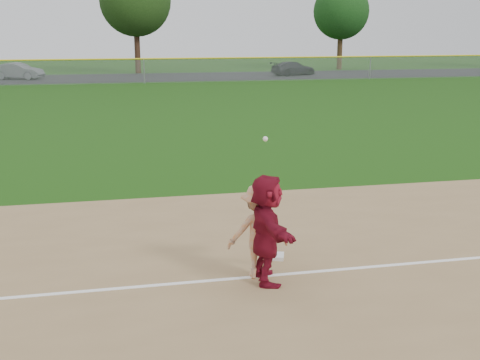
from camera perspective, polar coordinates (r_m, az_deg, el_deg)
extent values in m
plane|color=#1A460D|center=(12.09, 1.48, -7.71)|extent=(160.00, 160.00, 0.00)
cube|color=white|center=(11.36, 2.42, -9.07)|extent=(60.00, 0.10, 0.01)
cube|color=black|center=(57.14, -9.37, 9.57)|extent=(120.00, 10.00, 0.01)
cube|color=silver|center=(12.20, 3.36, -7.22)|extent=(0.43, 0.43, 0.08)
imported|color=maroon|center=(10.80, 2.54, -4.66)|extent=(0.61, 1.87, 2.01)
imported|color=slate|center=(57.84, -20.27, 9.66)|extent=(4.61, 3.00, 1.44)
imported|color=black|center=(59.29, 5.08, 10.50)|extent=(4.82, 3.07, 1.30)
imported|color=#A7A7A9|center=(11.06, 1.74, -4.89)|extent=(1.16, 0.70, 1.75)
sphere|color=white|center=(10.96, 2.42, 3.92)|extent=(0.09, 0.09, 0.09)
plane|color=#999EA0|center=(51.09, -9.08, 10.16)|extent=(110.00, 0.00, 110.00)
cylinder|color=yellow|center=(51.03, -9.12, 11.28)|extent=(110.00, 0.12, 0.12)
cylinder|color=gray|center=(51.09, -9.08, 10.16)|extent=(0.08, 0.08, 2.00)
cylinder|color=gray|center=(55.81, 12.24, 10.36)|extent=(0.08, 0.08, 2.00)
cylinder|color=#341E13|center=(62.50, -9.70, 11.83)|extent=(0.56, 0.56, 4.10)
sphere|color=#18320F|center=(62.51, -9.90, 16.43)|extent=(7.00, 7.00, 7.00)
cylinder|color=#392714|center=(68.34, 9.43, 11.84)|extent=(0.56, 0.56, 3.64)
sphere|color=#123710|center=(68.31, 9.58, 15.50)|extent=(6.00, 6.00, 6.00)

